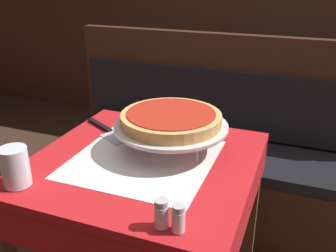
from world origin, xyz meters
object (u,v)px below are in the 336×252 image
at_px(salt_shaker, 161,214).
at_px(deep_dish_pizza, 171,119).
at_px(booth_bench, 213,169).
at_px(pizza_pan_stand, 171,127).
at_px(pepper_shaker, 178,218).
at_px(condiment_caddy, 305,56).
at_px(pizza_server, 110,131).
at_px(dining_table_front, 144,185).
at_px(dining_table_rear, 287,77).
at_px(water_glass_near, 15,167).

bearing_deg(salt_shaker, deep_dish_pizza, 107.56).
height_order(booth_bench, pizza_pan_stand, booth_bench).
bearing_deg(deep_dish_pizza, pepper_shaker, -67.04).
bearing_deg(condiment_caddy, deep_dish_pizza, -104.19).
bearing_deg(pizza_pan_stand, deep_dish_pizza, 116.57).
bearing_deg(salt_shaker, pizza_server, 131.18).
distance_m(dining_table_front, pepper_shaker, 0.42).
bearing_deg(pepper_shaker, dining_table_front, 127.09).
relative_size(dining_table_rear, pizza_server, 2.87).
distance_m(dining_table_front, pizza_server, 0.29).
bearing_deg(condiment_caddy, booth_bench, -116.02).
height_order(dining_table_front, booth_bench, booth_bench).
relative_size(dining_table_front, booth_bench, 0.44).
bearing_deg(dining_table_rear, water_glass_near, -108.26).
relative_size(dining_table_rear, salt_shaker, 9.99).
distance_m(pizza_pan_stand, salt_shaker, 0.44).
distance_m(pizza_server, salt_shaker, 0.62).
bearing_deg(pepper_shaker, water_glass_near, 176.90).
distance_m(booth_bench, pizza_server, 0.86).
bearing_deg(pizza_server, condiment_caddy, 65.79).
bearing_deg(dining_table_rear, dining_table_front, -102.08).
height_order(dining_table_front, deep_dish_pizza, deep_dish_pizza).
relative_size(dining_table_rear, deep_dish_pizza, 2.25).
bearing_deg(pizza_server, pizza_pan_stand, -10.38).
xyz_separation_m(salt_shaker, pepper_shaker, (0.04, 0.00, -0.00)).
bearing_deg(dining_table_rear, salt_shaker, -94.56).
bearing_deg(condiment_caddy, dining_table_front, -105.38).
xyz_separation_m(dining_table_front, water_glass_near, (-0.28, -0.29, 0.16)).
bearing_deg(dining_table_rear, booth_bench, -110.05).
relative_size(dining_table_rear, pizza_pan_stand, 1.97).
relative_size(water_glass_near, salt_shaker, 1.53).
bearing_deg(salt_shaker, water_glass_near, 176.61).
xyz_separation_m(dining_table_front, booth_bench, (0.05, 0.82, -0.36)).
height_order(booth_bench, condiment_caddy, booth_bench).
distance_m(pizza_pan_stand, deep_dish_pizza, 0.03).
distance_m(dining_table_front, booth_bench, 0.89).
height_order(dining_table_rear, pepper_shaker, pepper_shaker).
xyz_separation_m(deep_dish_pizza, pepper_shaker, (0.18, -0.42, -0.08)).
distance_m(salt_shaker, condiment_caddy, 1.96).
distance_m(dining_table_rear, pepper_shaker, 1.95).
bearing_deg(condiment_caddy, pizza_server, -114.21).
bearing_deg(water_glass_near, booth_bench, 73.07).
bearing_deg(dining_table_rear, condiment_caddy, -1.73).
height_order(dining_table_rear, booth_bench, booth_bench).
xyz_separation_m(pepper_shaker, condiment_caddy, (0.21, 1.94, 0.02)).
bearing_deg(dining_table_front, pepper_shaker, -52.91).
distance_m(deep_dish_pizza, water_glass_near, 0.52).
xyz_separation_m(water_glass_near, condiment_caddy, (0.73, 1.91, -0.00)).
bearing_deg(condiment_caddy, pizza_pan_stand, -104.19).
xyz_separation_m(pizza_pan_stand, pizza_server, (-0.28, 0.05, -0.08)).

